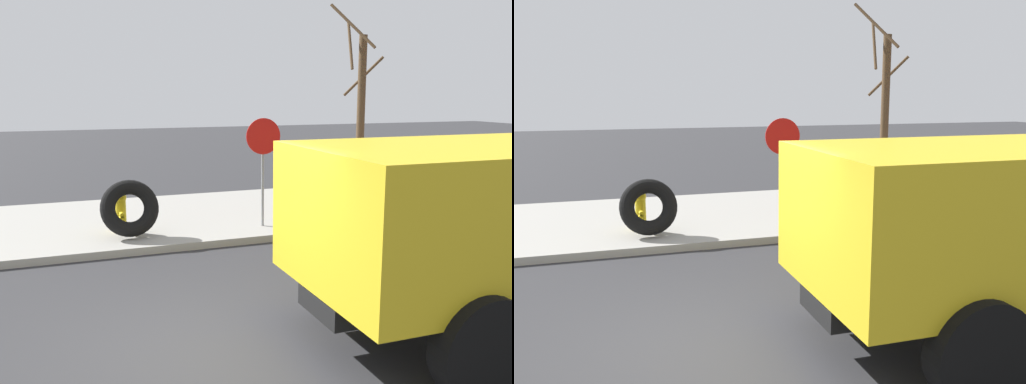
# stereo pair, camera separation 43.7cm
# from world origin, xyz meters

# --- Properties ---
(ground_plane) EXTENTS (80.00, 80.00, 0.00)m
(ground_plane) POSITION_xyz_m (0.00, 0.00, 0.00)
(ground_plane) COLOR #2D2D30
(sidewalk_curb) EXTENTS (36.00, 5.00, 0.15)m
(sidewalk_curb) POSITION_xyz_m (0.00, 6.50, 0.07)
(sidewalk_curb) COLOR #99968E
(sidewalk_curb) RESTS_ON ground
(fire_hydrant) EXTENTS (0.25, 0.57, 0.85)m
(fire_hydrant) POSITION_xyz_m (-0.27, 5.30, 0.60)
(fire_hydrant) COLOR yellow
(fire_hydrant) RESTS_ON sidewalk_curb
(loose_tire) EXTENTS (1.17, 0.72, 1.18)m
(loose_tire) POSITION_xyz_m (-0.15, 4.84, 0.74)
(loose_tire) COLOR black
(loose_tire) RESTS_ON sidewalk_curb
(stop_sign) EXTENTS (0.76, 0.08, 2.32)m
(stop_sign) POSITION_xyz_m (2.66, 4.77, 1.76)
(stop_sign) COLOR gray
(stop_sign) RESTS_ON sidewalk_curb
(bare_tree) EXTENTS (1.58, 1.58, 4.96)m
(bare_tree) POSITION_xyz_m (5.84, 6.21, 2.47)
(bare_tree) COLOR #4C3823
(bare_tree) RESTS_ON sidewalk_curb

